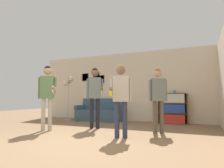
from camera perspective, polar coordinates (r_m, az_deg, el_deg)
ground_plane at (r=4.09m, az=-13.53°, el=-16.65°), size 20.00×20.00×0.00m
wall_back at (r=7.91m, az=5.98°, el=-0.69°), size 8.37×0.08×2.70m
couch at (r=8.02m, az=-3.59°, el=-8.35°), size 1.86×0.80×0.87m
bookshelf at (r=7.37m, az=16.96°, el=-6.71°), size 1.00×0.30×1.06m
floor_lamp at (r=8.41m, az=-12.34°, el=-0.41°), size 0.41×0.44×1.78m
person_player_foreground_left at (r=5.84m, az=-18.03°, el=-1.62°), size 0.60×0.40×1.80m
person_player_foreground_center at (r=5.97m, az=-4.94°, el=-1.86°), size 0.60×0.41×1.80m
person_watcher_holding_cup at (r=4.57m, az=2.54°, el=-2.50°), size 0.47×0.52×1.66m
person_spectator_near_bookshelf at (r=5.29m, az=13.00°, el=-2.58°), size 0.43×0.36×1.67m
bottle_on_floor at (r=7.72m, az=-10.03°, el=-9.91°), size 0.08×0.08×0.25m
drinking_cup at (r=7.35m, az=17.45°, el=-2.16°), size 0.09×0.09×0.10m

